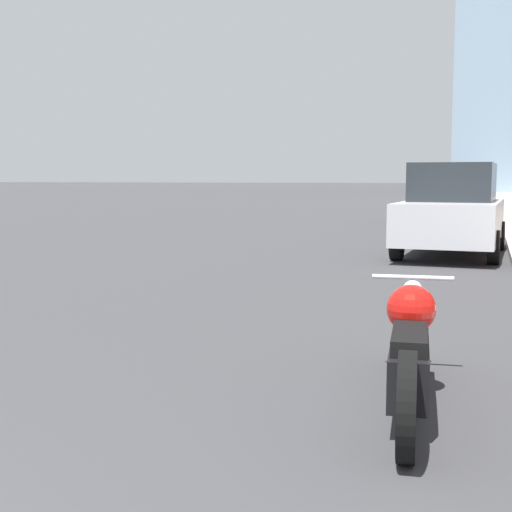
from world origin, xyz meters
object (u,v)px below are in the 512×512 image
Objects in this scene: parked_car_white at (472,191)px; parked_car_red at (475,188)px; parked_car_blue at (456,196)px; parked_car_silver at (453,211)px; parked_car_black at (477,186)px; motorcycle at (410,348)px.

parked_car_white is 11.01m from parked_car_red.
parked_car_blue reaches higher than parked_car_white.
parked_car_silver is 22.21m from parked_car_white.
parked_car_white is (0.28, 11.33, -0.03)m from parked_car_blue.
parked_car_silver is 1.12× the size of parked_car_white.
parked_car_red is 1.01× the size of parked_car_black.
motorcycle is 0.57× the size of parked_car_black.
parked_car_blue is 1.13× the size of parked_car_white.
motorcycle is 0.62× the size of parked_car_white.
parked_car_silver is (-0.17, 9.77, 0.50)m from motorcycle.
parked_car_silver is 33.23m from parked_car_red.
parked_car_silver reaches higher than parked_car_blue.
parked_car_white is 0.91× the size of parked_car_black.
parked_car_red reaches higher than parked_car_black.
parked_car_red reaches higher than parked_car_blue.
parked_car_blue is 22.34m from parked_car_red.
parked_car_blue is at bearing -90.33° from parked_car_white.
parked_car_black is (-0.08, 11.87, -0.04)m from parked_car_red.
parked_car_red is (0.02, 11.01, 0.03)m from parked_car_white.
motorcycle is 31.99m from parked_car_white.
parked_car_white reaches higher than parked_car_black.
motorcycle is 54.87m from parked_car_black.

